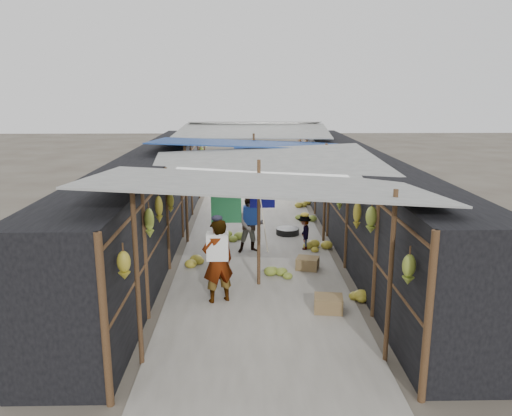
{
  "coord_description": "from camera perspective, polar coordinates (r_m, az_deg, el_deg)",
  "views": [
    {
      "loc": [
        -0.26,
        -6.65,
        3.93
      ],
      "look_at": [
        -0.02,
        4.62,
        1.25
      ],
      "focal_mm": 35.0,
      "sensor_mm": 36.0,
      "label": 1
    }
  ],
  "objects": [
    {
      "name": "floor_bananas",
      "position": [
        12.97,
        3.04,
        -3.61
      ],
      "size": [
        3.7,
        8.19,
        0.3
      ],
      "color": "olive",
      "rests_on": "ground"
    },
    {
      "name": "hanging_bananas",
      "position": [
        13.12,
        0.11,
        3.43
      ],
      "size": [
        3.95,
        14.33,
        0.79
      ],
      "color": "#A6972A",
      "rests_on": "ground"
    },
    {
      "name": "crate_back",
      "position": [
        18.93,
        -3.34,
        1.81
      ],
      "size": [
        0.52,
        0.46,
        0.29
      ],
      "primitive_type": "cube",
      "rotation": [
        0.0,
        0.0,
        0.22
      ],
      "color": "olive",
      "rests_on": "ground"
    },
    {
      "name": "crate_near",
      "position": [
        11.26,
        5.91,
        -6.35
      ],
      "size": [
        0.57,
        0.5,
        0.29
      ],
      "primitive_type": "cube",
      "rotation": [
        0.0,
        0.0,
        -0.3
      ],
      "color": "olive",
      "rests_on": "ground"
    },
    {
      "name": "crate_mid",
      "position": [
        9.26,
        8.27,
        -10.83
      ],
      "size": [
        0.56,
        0.47,
        0.3
      ],
      "primitive_type": "cube",
      "rotation": [
        0.0,
        0.0,
        -0.13
      ],
      "color": "olive",
      "rests_on": "ground"
    },
    {
      "name": "aisle_slab",
      "position": [
        13.72,
        -0.08,
        -3.22
      ],
      "size": [
        3.6,
        16.0,
        0.02
      ],
      "primitive_type": "cube",
      "color": "#9E998E",
      "rests_on": "ground"
    },
    {
      "name": "stall_right",
      "position": [
        13.76,
        11.24,
        1.46
      ],
      "size": [
        1.4,
        15.0,
        2.3
      ],
      "primitive_type": "cube",
      "color": "black",
      "rests_on": "ground"
    },
    {
      "name": "shopper_blue",
      "position": [
        12.22,
        -0.54,
        -1.97
      ],
      "size": [
        0.76,
        0.64,
        1.39
      ],
      "primitive_type": "imported",
      "rotation": [
        0.0,
        0.0,
        0.19
      ],
      "color": "#2030A1",
      "rests_on": "ground"
    },
    {
      "name": "vendor_seated",
      "position": [
        12.53,
        5.54,
        -2.81
      ],
      "size": [
        0.36,
        0.59,
        0.9
      ],
      "primitive_type": "imported",
      "rotation": [
        0.0,
        0.0,
        -1.61
      ],
      "color": "#514946",
      "rests_on": "ground"
    },
    {
      "name": "ground",
      "position": [
        7.73,
        0.93,
        -17.18
      ],
      "size": [
        80.0,
        80.0,
        0.0
      ],
      "primitive_type": "plane",
      "color": "#6B6356",
      "rests_on": "ground"
    },
    {
      "name": "stall_left",
      "position": [
        13.66,
        -11.48,
        1.36
      ],
      "size": [
        1.4,
        15.0,
        2.3
      ],
      "primitive_type": "cube",
      "color": "black",
      "rests_on": "ground"
    },
    {
      "name": "black_basin",
      "position": [
        13.87,
        3.63,
        -2.69
      ],
      "size": [
        0.64,
        0.64,
        0.19
      ],
      "primitive_type": "cylinder",
      "color": "black",
      "rests_on": "ground"
    },
    {
      "name": "vendor_elderly",
      "position": [
        9.36,
        -4.39,
        -6.08
      ],
      "size": [
        0.7,
        0.59,
        1.63
      ],
      "primitive_type": "imported",
      "rotation": [
        0.0,
        0.0,
        3.54
      ],
      "color": "white",
      "rests_on": "ground"
    },
    {
      "name": "market_canopy",
      "position": [
        13.57,
        -0.02,
        6.94
      ],
      "size": [
        5.62,
        15.2,
        2.77
      ],
      "color": "brown",
      "rests_on": "ground"
    }
  ]
}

